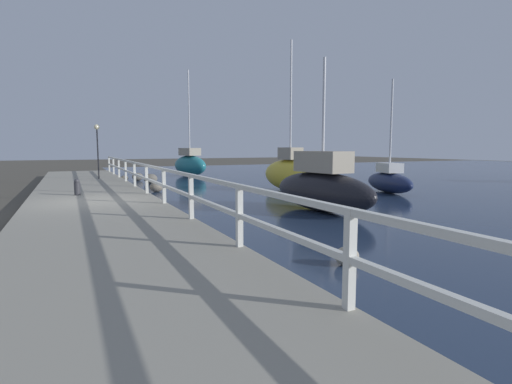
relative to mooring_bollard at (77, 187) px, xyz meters
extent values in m
plane|color=#4C473D|center=(0.45, -1.91, -0.65)|extent=(120.00, 120.00, 0.00)
cube|color=gray|center=(0.45, -1.91, -0.47)|extent=(3.99, 36.00, 0.35)
cube|color=silver|center=(2.35, -12.22, 0.24)|extent=(0.10, 0.10, 1.07)
cube|color=silver|center=(2.35, -9.28, 0.24)|extent=(0.10, 0.10, 1.07)
cube|color=silver|center=(2.35, -6.33, 0.24)|extent=(0.10, 0.10, 1.07)
cube|color=silver|center=(2.35, -3.39, 0.24)|extent=(0.10, 0.10, 1.07)
cube|color=silver|center=(2.35, -0.44, 0.24)|extent=(0.10, 0.10, 1.07)
cube|color=silver|center=(2.35, 2.50, 0.24)|extent=(0.10, 0.10, 1.07)
cube|color=silver|center=(2.35, 5.45, 0.24)|extent=(0.10, 0.10, 1.07)
cube|color=silver|center=(2.35, 8.40, 0.24)|extent=(0.10, 0.10, 1.07)
cube|color=silver|center=(2.35, 11.34, 0.24)|extent=(0.10, 0.10, 1.07)
cube|color=silver|center=(2.35, 14.29, 0.24)|extent=(0.10, 0.10, 1.07)
cube|color=silver|center=(2.35, -1.91, 0.74)|extent=(0.09, 32.50, 0.08)
cube|color=silver|center=(2.35, -1.91, 0.24)|extent=(0.09, 32.50, 0.08)
ellipsoid|color=#666056|center=(3.58, 9.85, -0.40)|extent=(0.66, 0.59, 0.49)
ellipsoid|color=#666056|center=(2.83, 10.09, -0.48)|extent=(0.46, 0.41, 0.34)
ellipsoid|color=slate|center=(3.39, 3.05, -0.41)|extent=(0.62, 0.56, 0.47)
ellipsoid|color=#666056|center=(3.94, 7.46, -0.37)|extent=(0.75, 0.68, 0.56)
ellipsoid|color=gray|center=(4.06, -10.01, -0.48)|extent=(0.44, 0.39, 0.33)
cylinder|color=#333338|center=(0.00, 0.00, -0.06)|extent=(0.20, 0.20, 0.46)
sphere|color=#333338|center=(0.00, 0.00, 0.20)|extent=(0.18, 0.18, 0.18)
cylinder|color=#2D2D33|center=(1.23, 7.77, 1.03)|extent=(0.07, 0.07, 2.64)
sphere|color=beige|center=(1.23, 7.77, 2.49)|extent=(0.28, 0.28, 0.28)
ellipsoid|color=gold|center=(9.21, 0.85, 0.10)|extent=(1.63, 3.86, 1.47)
cube|color=#9E937F|center=(9.21, 0.85, 1.12)|extent=(0.90, 1.09, 0.56)
cylinder|color=silver|center=(9.21, 0.85, 3.56)|extent=(0.09, 0.09, 5.44)
ellipsoid|color=black|center=(7.05, -4.92, -0.01)|extent=(1.75, 4.51, 1.26)
cube|color=#9E937F|center=(7.05, -4.92, 0.95)|extent=(1.09, 1.97, 0.66)
cylinder|color=silver|center=(7.05, -4.92, 2.39)|extent=(0.09, 0.09, 3.54)
ellipsoid|color=#192347|center=(12.86, -1.75, -0.18)|extent=(1.90, 3.71, 0.91)
cube|color=silver|center=(12.86, -1.75, 0.49)|extent=(1.00, 1.35, 0.43)
cylinder|color=silver|center=(12.86, -1.75, 2.33)|extent=(0.09, 0.09, 4.13)
ellipsoid|color=#1E707A|center=(7.71, 12.69, 0.09)|extent=(2.24, 4.00, 1.46)
cube|color=#9E937F|center=(7.71, 12.69, 1.09)|extent=(1.31, 1.77, 0.54)
cylinder|color=silver|center=(7.71, 12.69, 3.83)|extent=(0.09, 0.09, 6.02)
camera|label=1|loc=(-0.24, -15.45, 1.39)|focal=28.00mm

